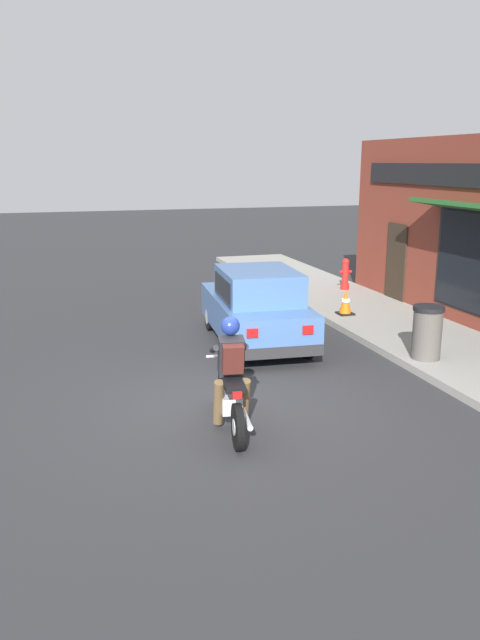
{
  "coord_description": "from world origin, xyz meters",
  "views": [
    {
      "loc": [
        -2.41,
        -8.6,
        3.64
      ],
      "look_at": [
        0.68,
        1.49,
        0.95
      ],
      "focal_mm": 35.0,
      "sensor_mm": 36.0,
      "label": 1
    }
  ],
  "objects_px": {
    "trash_bin": "(427,332)",
    "fire_hydrant": "(345,274)",
    "traffic_cone": "(346,302)",
    "motorcycle_with_rider": "(231,382)",
    "car_hatchback": "(256,307)"
  },
  "relations": [
    {
      "from": "motorcycle_with_rider",
      "to": "fire_hydrant",
      "type": "bearing_deg",
      "value": 54.23
    },
    {
      "from": "traffic_cone",
      "to": "motorcycle_with_rider",
      "type": "bearing_deg",
      "value": -130.08
    },
    {
      "from": "car_hatchback",
      "to": "traffic_cone",
      "type": "distance_m",
      "value": 2.93
    },
    {
      "from": "motorcycle_with_rider",
      "to": "fire_hydrant",
      "type": "height_order",
      "value": "motorcycle_with_rider"
    },
    {
      "from": "car_hatchback",
      "to": "trash_bin",
      "type": "bearing_deg",
      "value": -41.86
    },
    {
      "from": "trash_bin",
      "to": "traffic_cone",
      "type": "distance_m",
      "value": 3.51
    },
    {
      "from": "traffic_cone",
      "to": "trash_bin",
      "type": "bearing_deg",
      "value": -91.87
    },
    {
      "from": "motorcycle_with_rider",
      "to": "car_hatchback",
      "type": "distance_m",
      "value": 4.21
    },
    {
      "from": "fire_hydrant",
      "to": "traffic_cone",
      "type": "bearing_deg",
      "value": -116.14
    },
    {
      "from": "fire_hydrant",
      "to": "motorcycle_with_rider",
      "type": "bearing_deg",
      "value": -125.77
    },
    {
      "from": "trash_bin",
      "to": "traffic_cone",
      "type": "relative_size",
      "value": 1.63
    },
    {
      "from": "traffic_cone",
      "to": "car_hatchback",
      "type": "bearing_deg",
      "value": -154.77
    },
    {
      "from": "trash_bin",
      "to": "fire_hydrant",
      "type": "distance_m",
      "value": 6.35
    },
    {
      "from": "trash_bin",
      "to": "traffic_cone",
      "type": "xyz_separation_m",
      "value": [
        0.11,
        3.5,
        -0.2
      ]
    },
    {
      "from": "motorcycle_with_rider",
      "to": "trash_bin",
      "type": "bearing_deg",
      "value": 21.04
    }
  ]
}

